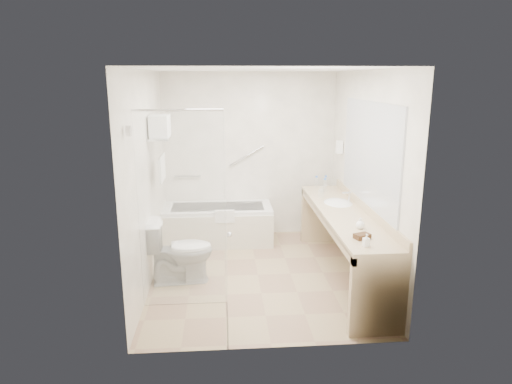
{
  "coord_description": "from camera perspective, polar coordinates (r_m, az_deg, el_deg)",
  "views": [
    {
      "loc": [
        -0.43,
        -5.29,
        2.41
      ],
      "look_at": [
        0.0,
        0.3,
        1.0
      ],
      "focal_mm": 32.0,
      "sensor_mm": 36.0,
      "label": 1
    }
  ],
  "objects": [
    {
      "name": "mirror",
      "position": [
        5.49,
        13.96,
        4.68
      ],
      "size": [
        0.02,
        2.0,
        1.2
      ],
      "primitive_type": "cube",
      "color": "#B2B7BF",
      "rests_on": "wall_right"
    },
    {
      "name": "soap_bottle_b",
      "position": [
        4.98,
        12.9,
        -3.98
      ],
      "size": [
        0.11,
        0.13,
        0.09
      ],
      "primitive_type": "imported",
      "rotation": [
        0.0,
        0.0,
        0.17
      ],
      "color": "white",
      "rests_on": "vanity_counter"
    },
    {
      "name": "shower_enclosure",
      "position": [
        4.58,
        -6.74,
        -3.09
      ],
      "size": [
        0.96,
        0.91,
        2.11
      ],
      "color": "silver",
      "rests_on": "floor"
    },
    {
      "name": "water_bottle_mid",
      "position": [
        6.66,
        7.57,
        1.18
      ],
      "size": [
        0.06,
        0.06,
        0.18
      ],
      "rotation": [
        0.0,
        0.0,
        -0.4
      ],
      "color": "silver",
      "rests_on": "vanity_counter"
    },
    {
      "name": "ceiling",
      "position": [
        5.31,
        0.25,
        15.07
      ],
      "size": [
        2.6,
        3.2,
        0.1
      ],
      "primitive_type": "cube",
      "color": "white",
      "rests_on": "wall_back"
    },
    {
      "name": "towel_shelf",
      "position": [
        5.73,
        -11.88,
        7.23
      ],
      "size": [
        0.24,
        0.55,
        0.81
      ],
      "color": "silver",
      "rests_on": "wall_left"
    },
    {
      "name": "grab_bar_short",
      "position": [
        7.03,
        -8.54,
        1.96
      ],
      "size": [
        0.4,
        0.03,
        0.03
      ],
      "primitive_type": "cylinder",
      "rotation": [
        0.0,
        1.57,
        0.0
      ],
      "color": "silver",
      "rests_on": "wall_back"
    },
    {
      "name": "water_bottle_left",
      "position": [
        6.5,
        8.61,
        0.85
      ],
      "size": [
        0.06,
        0.06,
        0.19
      ],
      "rotation": [
        0.0,
        0.0,
        -0.17
      ],
      "color": "silver",
      "rests_on": "vanity_counter"
    },
    {
      "name": "drinking_glass_near",
      "position": [
        6.46,
        8.24,
        0.39
      ],
      "size": [
        0.08,
        0.08,
        0.09
      ],
      "primitive_type": "cylinder",
      "rotation": [
        0.0,
        0.0,
        0.23
      ],
      "color": "silver",
      "rests_on": "vanity_counter"
    },
    {
      "name": "hairdryer_unit",
      "position": [
        6.63,
        10.38,
        5.56
      ],
      "size": [
        0.08,
        0.1,
        0.18
      ],
      "primitive_type": "cube",
      "color": "white",
      "rests_on": "wall_right"
    },
    {
      "name": "wall_back",
      "position": [
        7.0,
        -0.81,
        4.58
      ],
      "size": [
        2.6,
        0.1,
        2.5
      ],
      "primitive_type": "cube",
      "color": "white",
      "rests_on": "ground"
    },
    {
      "name": "wall_front",
      "position": [
        3.9,
        2.12,
        -3.24
      ],
      "size": [
        2.6,
        0.1,
        2.5
      ],
      "primitive_type": "cube",
      "color": "white",
      "rests_on": "ground"
    },
    {
      "name": "amenity_basket",
      "position": [
        4.69,
        13.12,
        -5.4
      ],
      "size": [
        0.18,
        0.15,
        0.05
      ],
      "primitive_type": "cube",
      "rotation": [
        0.0,
        0.0,
        0.36
      ],
      "color": "#4A2D1A",
      "rests_on": "vanity_counter"
    },
    {
      "name": "wall_right",
      "position": [
        5.69,
        13.42,
        1.95
      ],
      "size": [
        0.1,
        3.2,
        2.5
      ],
      "primitive_type": "cube",
      "color": "white",
      "rests_on": "ground"
    },
    {
      "name": "grab_bar_long",
      "position": [
        6.96,
        -1.2,
        4.52
      ],
      "size": [
        0.53,
        0.03,
        0.33
      ],
      "primitive_type": "cylinder",
      "rotation": [
        0.0,
        1.05,
        0.0
      ],
      "color": "silver",
      "rests_on": "wall_back"
    },
    {
      "name": "bathtub",
      "position": [
        6.87,
        -4.76,
        -4.03
      ],
      "size": [
        1.6,
        0.73,
        0.59
      ],
      "color": "silver",
      "rests_on": "floor"
    },
    {
      "name": "vanity_counter",
      "position": [
        5.63,
        10.84,
        -4.47
      ],
      "size": [
        0.55,
        2.7,
        0.95
      ],
      "color": "tan",
      "rests_on": "floor"
    },
    {
      "name": "drinking_glass_far",
      "position": [
        6.19,
        8.11,
        -0.14
      ],
      "size": [
        0.09,
        0.09,
        0.1
      ],
      "primitive_type": "cylinder",
      "rotation": [
        0.0,
        0.0,
        0.14
      ],
      "color": "silver",
      "rests_on": "vanity_counter"
    },
    {
      "name": "toilet",
      "position": [
        5.6,
        -9.5,
        -7.28
      ],
      "size": [
        0.83,
        0.51,
        0.78
      ],
      "primitive_type": "imported",
      "rotation": [
        0.0,
        0.0,
        1.66
      ],
      "color": "silver",
      "rests_on": "floor"
    },
    {
      "name": "sink",
      "position": [
        5.96,
        10.22,
        -1.61
      ],
      "size": [
        0.4,
        0.52,
        0.14
      ],
      "primitive_type": "ellipsoid",
      "color": "silver",
      "rests_on": "vanity_counter"
    },
    {
      "name": "floor",
      "position": [
        5.83,
        0.23,
        -10.3
      ],
      "size": [
        3.2,
        3.2,
        0.0
      ],
      "primitive_type": "plane",
      "color": "tan",
      "rests_on": "ground"
    },
    {
      "name": "faucet",
      "position": [
        5.96,
        11.61,
        -0.56
      ],
      "size": [
        0.03,
        0.03,
        0.14
      ],
      "primitive_type": "cylinder",
      "color": "silver",
      "rests_on": "vanity_counter"
    },
    {
      "name": "water_bottle_right",
      "position": [
        6.73,
        8.7,
        1.26
      ],
      "size": [
        0.05,
        0.05,
        0.18
      ],
      "rotation": [
        0.0,
        0.0,
        -0.29
      ],
      "color": "silver",
      "rests_on": "vanity_counter"
    },
    {
      "name": "soap_bottle_a",
      "position": [
        4.49,
        13.6,
        -6.27
      ],
      "size": [
        0.08,
        0.13,
        0.06
      ],
      "primitive_type": "imported",
      "rotation": [
        0.0,
        0.0,
        0.18
      ],
      "color": "white",
      "rests_on": "vanity_counter"
    },
    {
      "name": "wall_left",
      "position": [
        5.49,
        -13.42,
        1.52
      ],
      "size": [
        0.1,
        3.2,
        2.5
      ],
      "primitive_type": "cube",
      "color": "white",
      "rests_on": "ground"
    }
  ]
}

